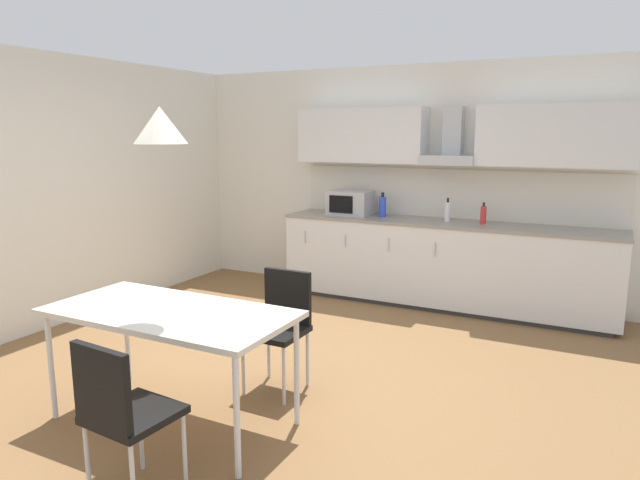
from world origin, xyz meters
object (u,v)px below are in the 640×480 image
bottle_blue (383,206)px  bottle_red (483,215)px  microwave (350,203)px  chair_far_right (281,318)px  chair_near_right (120,406)px  bottle_white (447,211)px  pendant_lamp (160,125)px  dining_table (170,317)px

bottle_blue → bottle_red: size_ratio=1.23×
microwave → chair_far_right: microwave is taller
bottle_blue → chair_near_right: bottle_blue is taller
microwave → bottle_red: size_ratio=2.15×
bottle_white → pendant_lamp: (-0.90, -3.35, 0.87)m
microwave → bottle_red: 1.50m
bottle_red → microwave: bearing=-178.6°
bottle_white → bottle_red: size_ratio=1.12×
bottle_white → bottle_red: bottle_white is taller
bottle_blue → bottle_red: (1.12, -0.00, -0.02)m
chair_near_right → microwave: bearing=98.0°
microwave → bottle_blue: (0.38, 0.04, -0.02)m
bottle_white → microwave: bearing=-177.9°
microwave → chair_near_right: size_ratio=0.55×
bottle_white → chair_near_right: size_ratio=0.29×
bottle_red → pendant_lamp: (-1.28, -3.34, 0.88)m
chair_far_right → dining_table: bearing=-115.0°
bottle_white → dining_table: bearing=-105.0°
microwave → chair_far_right: size_ratio=0.55×
bottle_blue → chair_near_right: 4.15m
chair_far_right → chair_near_right: 1.54m
chair_far_right → bottle_red: bearing=70.4°
chair_near_right → dining_table: bearing=114.5°
chair_far_right → pendant_lamp: 1.62m
bottle_white → bottle_blue: 0.74m
bottle_white → pendant_lamp: bearing=-105.0°
dining_table → chair_near_right: chair_near_right is taller
chair_far_right → bottle_white: bearing=78.2°
bottle_white → bottle_blue: bottle_blue is taller
microwave → chair_far_right: bearing=-77.1°
bottle_blue → dining_table: bottle_blue is taller
microwave → bottle_red: microwave is taller
bottle_blue → microwave: bearing=-173.9°
chair_far_right → pendant_lamp: bearing=-115.0°
bottle_blue → bottle_white: bearing=0.1°
chair_near_right → pendant_lamp: 1.61m
chair_far_right → pendant_lamp: pendant_lamp is taller
bottle_red → chair_near_right: (-0.92, -4.11, -0.49)m
chair_far_right → chair_near_right: same height
bottle_white → bottle_red: bearing=-0.6°
bottle_blue → pendant_lamp: pendant_lamp is taller
bottle_white → chair_near_right: bottle_white is taller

